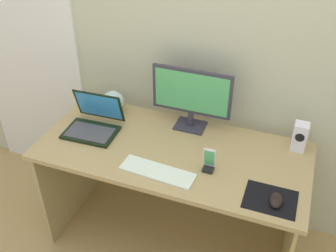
% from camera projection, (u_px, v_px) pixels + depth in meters
% --- Properties ---
extents(ground_plane, '(8.00, 8.00, 0.00)m').
position_uv_depth(ground_plane, '(171.00, 237.00, 2.63)').
color(ground_plane, tan).
extents(wall_back, '(6.00, 0.04, 2.50)m').
position_uv_depth(wall_back, '(198.00, 37.00, 2.22)').
color(wall_back, beige).
rests_on(wall_back, ground_plane).
extents(door_left, '(0.82, 0.02, 2.02)m').
position_uv_depth(door_left, '(26.00, 48.00, 2.68)').
color(door_left, white).
rests_on(door_left, ground_plane).
extents(desk, '(1.51, 0.68, 0.74)m').
position_uv_depth(desk, '(172.00, 170.00, 2.28)').
color(desk, tan).
rests_on(desk, ground_plane).
extents(monitor, '(0.47, 0.14, 0.38)m').
position_uv_depth(monitor, '(191.00, 96.00, 2.25)').
color(monitor, '#32313F').
rests_on(monitor, desk).
extents(speaker_right, '(0.08, 0.08, 0.17)m').
position_uv_depth(speaker_right, '(300.00, 137.00, 2.15)').
color(speaker_right, white).
rests_on(speaker_right, desk).
extents(laptop, '(0.31, 0.28, 0.21)m').
position_uv_depth(laptop, '(94.00, 123.00, 2.33)').
color(laptop, black).
rests_on(laptop, desk).
extents(fishbowl, '(0.14, 0.14, 0.14)m').
position_uv_depth(fishbowl, '(113.00, 102.00, 2.48)').
color(fishbowl, silver).
rests_on(fishbowl, desk).
extents(keyboard_external, '(0.40, 0.15, 0.01)m').
position_uv_depth(keyboard_external, '(157.00, 172.00, 2.04)').
color(keyboard_external, white).
rests_on(keyboard_external, desk).
extents(mousepad, '(0.25, 0.20, 0.00)m').
position_uv_depth(mousepad, '(270.00, 199.00, 1.88)').
color(mousepad, black).
rests_on(mousepad, desk).
extents(mouse, '(0.06, 0.10, 0.04)m').
position_uv_depth(mouse, '(276.00, 200.00, 1.85)').
color(mouse, black).
rests_on(mouse, mousepad).
extents(phone_in_dock, '(0.06, 0.05, 0.14)m').
position_uv_depth(phone_in_dock, '(209.00, 163.00, 2.03)').
color(phone_in_dock, black).
rests_on(phone_in_dock, desk).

